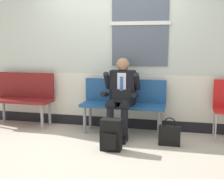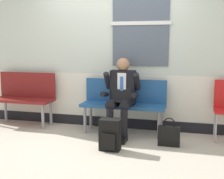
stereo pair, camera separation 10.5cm
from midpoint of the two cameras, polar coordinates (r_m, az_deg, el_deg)
ground_plane at (r=4.71m, az=-1.58°, el=-9.38°), size 18.00×18.00×0.00m
station_wall at (r=5.20m, az=0.83°, el=8.43°), size 6.60×0.16×2.89m
bench_with_person at (r=4.96m, az=2.88°, el=-2.15°), size 1.37×0.42×0.87m
bench_empty at (r=5.64m, az=-15.69°, el=-0.96°), size 1.09×0.42×0.94m
person_seated at (r=4.75m, az=2.39°, el=-1.01°), size 0.57×0.70×1.24m
backpack at (r=4.18m, az=0.33°, el=-8.67°), size 0.28×0.21×0.44m
handbag at (r=4.45m, az=11.42°, el=-8.55°), size 0.31×0.10×0.42m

